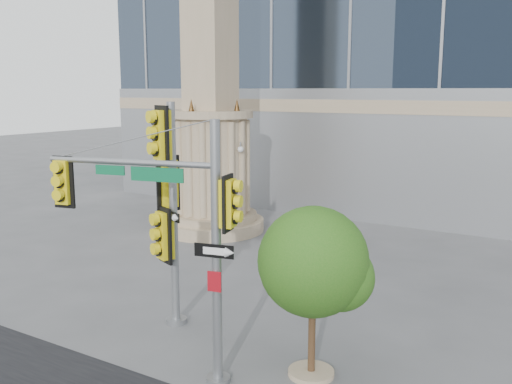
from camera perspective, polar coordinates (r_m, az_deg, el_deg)
The scene contains 5 objects.
ground at distance 14.35m, azimuth -6.08°, elevation -14.34°, with size 120.00×120.00×0.00m, color #545456.
monument at distance 23.86m, azimuth -4.55°, elevation 9.14°, with size 4.40×4.40×16.60m.
main_signal_pole at distance 11.63m, azimuth -8.46°, elevation -2.85°, with size 4.13×1.30×5.39m.
secondary_signal_pole at distance 14.29m, azimuth -8.86°, elevation -0.49°, with size 0.96×0.94×5.66m.
street_tree at distance 11.78m, azimuth 5.96°, elevation -7.41°, with size 2.33×2.28×3.64m.
Camera 1 is at (8.05, -10.28, 5.94)m, focal length 40.00 mm.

